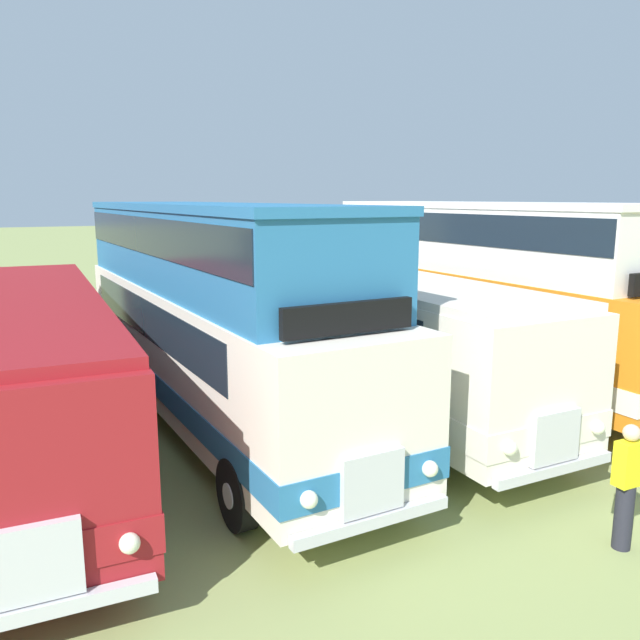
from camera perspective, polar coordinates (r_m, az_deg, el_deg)
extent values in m
plane|color=#8C9956|center=(12.63, -24.18, -11.48)|extent=(200.00, 200.00, 0.00)
cube|color=maroon|center=(12.01, -24.79, -4.11)|extent=(2.71, 10.67, 2.30)
cube|color=maroon|center=(12.17, -24.57, -6.84)|extent=(2.75, 10.71, 0.44)
cube|color=#19232D|center=(12.27, -25.02, -0.95)|extent=(2.69, 8.27, 0.76)
cube|color=#19232D|center=(6.79, -25.01, -9.54)|extent=(2.20, 0.14, 0.90)
cube|color=silver|center=(7.20, -24.17, -19.23)|extent=(0.90, 0.14, 0.80)
cube|color=silver|center=(7.43, -23.84, -22.70)|extent=(2.30, 0.19, 0.16)
sphere|color=#EAEACC|center=(7.23, -16.64, -18.58)|extent=(0.22, 0.22, 0.22)
cube|color=maroon|center=(11.77, -25.26, 1.64)|extent=(2.66, 10.27, 0.14)
cylinder|color=black|center=(8.98, -16.38, -16.61)|extent=(0.30, 1.05, 1.04)
cylinder|color=silver|center=(9.00, -15.40, -16.50)|extent=(0.03, 0.36, 0.36)
cylinder|color=black|center=(15.73, -20.32, -4.83)|extent=(0.30, 1.05, 1.04)
cylinder|color=silver|center=(15.74, -19.77, -4.79)|extent=(0.03, 0.36, 0.36)
cube|color=silver|center=(12.93, -9.41, -2.22)|extent=(3.11, 11.44, 2.30)
cube|color=teal|center=(13.07, -9.32, -4.78)|extent=(3.15, 11.48, 0.44)
cube|color=#19232D|center=(13.18, -10.07, 0.67)|extent=(3.01, 9.05, 0.76)
cube|color=#19232D|center=(7.87, 4.39, -5.76)|extent=(2.20, 0.22, 0.90)
cube|color=silver|center=(8.23, 4.69, -14.32)|extent=(0.91, 0.17, 0.80)
cube|color=silver|center=(8.43, 4.76, -17.47)|extent=(2.30, 0.26, 0.16)
sphere|color=#EAEACC|center=(8.71, 9.80, -12.96)|extent=(0.22, 0.22, 0.22)
sphere|color=#EAEACC|center=(7.81, -0.99, -15.75)|extent=(0.22, 0.22, 0.22)
cube|color=teal|center=(12.87, -10.05, 6.27)|extent=(2.96, 10.54, 1.50)
cube|color=teal|center=(12.83, -10.17, 9.92)|extent=(3.03, 10.64, 0.14)
cube|color=#19232D|center=(12.85, -10.09, 7.60)|extent=(3.00, 10.44, 0.68)
cube|color=black|center=(8.09, 2.57, 0.20)|extent=(1.90, 0.22, 0.40)
cylinder|color=black|center=(10.30, 4.91, -12.48)|extent=(0.34, 1.05, 1.04)
cylinder|color=silver|center=(10.38, 5.61, -12.31)|extent=(0.04, 0.36, 0.36)
cylinder|color=black|center=(9.33, -7.35, -15.15)|extent=(0.34, 1.05, 1.04)
cylinder|color=silver|center=(9.28, -8.25, -15.31)|extent=(0.04, 0.36, 0.36)
cylinder|color=black|center=(17.11, -10.02, -3.07)|extent=(0.34, 1.05, 1.04)
cylinder|color=silver|center=(17.16, -9.54, -3.01)|extent=(0.04, 0.36, 0.36)
cylinder|color=black|center=(16.55, -17.58, -3.90)|extent=(0.34, 1.05, 1.04)
cylinder|color=silver|center=(16.52, -18.09, -3.96)|extent=(0.04, 0.36, 0.36)
cube|color=silver|center=(13.70, 5.36, -1.37)|extent=(2.69, 9.73, 2.30)
cube|color=silver|center=(13.84, 5.31, -3.80)|extent=(2.73, 9.77, 0.44)
cube|color=#19232D|center=(13.92, 4.52, 1.35)|extent=(2.67, 7.33, 0.76)
cube|color=#19232D|center=(9.96, 20.27, -2.85)|extent=(2.20, 0.14, 0.90)
cube|color=silver|center=(10.24, 20.26, -9.79)|extent=(0.90, 0.14, 0.80)
cube|color=silver|center=(10.41, 20.20, -12.42)|extent=(2.30, 0.19, 0.16)
sphere|color=#EAEACC|center=(10.89, 23.57, -8.80)|extent=(0.22, 0.22, 0.22)
sphere|color=#EAEACC|center=(9.63, 16.58, -10.90)|extent=(0.22, 0.22, 0.22)
cube|color=silver|center=(13.50, 5.45, 3.69)|extent=(2.64, 9.33, 0.14)
cylinder|color=black|center=(12.29, 18.11, -9.06)|extent=(0.30, 1.05, 1.04)
cylinder|color=silver|center=(12.39, 18.61, -8.92)|extent=(0.03, 0.36, 0.36)
cylinder|color=black|center=(10.86, 9.31, -11.32)|extent=(0.30, 1.05, 1.04)
cylinder|color=silver|center=(10.78, 8.65, -11.47)|extent=(0.03, 0.36, 0.36)
cylinder|color=black|center=(17.09, 3.11, -2.94)|extent=(0.30, 1.05, 1.04)
cylinder|color=silver|center=(17.16, 3.54, -2.88)|extent=(0.03, 0.36, 0.36)
cylinder|color=black|center=(16.09, -4.02, -3.82)|extent=(0.30, 1.05, 1.04)
cylinder|color=silver|center=(16.03, -4.51, -3.88)|extent=(0.03, 0.36, 0.36)
cube|color=orange|center=(16.22, 14.64, 0.24)|extent=(2.94, 10.27, 2.30)
cube|color=white|center=(16.34, 14.53, -1.83)|extent=(2.98, 10.31, 0.44)
cube|color=#19232D|center=(16.42, 13.79, 2.52)|extent=(2.86, 7.87, 0.76)
cube|color=white|center=(16.17, 14.36, 7.01)|extent=(2.80, 9.37, 1.50)
cube|color=white|center=(16.14, 14.49, 9.91)|extent=(2.86, 9.47, 0.14)
cube|color=#19232D|center=(16.16, 14.41, 8.07)|extent=(2.83, 9.27, 0.68)
cylinder|color=black|center=(15.13, 26.71, -5.95)|extent=(0.32, 1.05, 1.04)
cylinder|color=black|center=(13.36, 20.96, -7.63)|extent=(0.32, 1.05, 1.04)
cylinder|color=silver|center=(13.25, 20.53, -7.75)|extent=(0.04, 0.36, 0.36)
cylinder|color=black|center=(19.62, 10.44, -1.29)|extent=(0.32, 1.05, 1.04)
cylinder|color=silver|center=(19.72, 10.78, -1.24)|extent=(0.04, 0.36, 0.36)
cylinder|color=black|center=(18.30, 4.80, -2.03)|extent=(0.32, 1.05, 1.04)
cylinder|color=silver|center=(18.22, 4.40, -2.08)|extent=(0.04, 0.36, 0.36)
cylinder|color=#23232D|center=(9.70, 25.49, -15.57)|extent=(0.24, 0.24, 0.90)
cube|color=yellow|center=(9.40, 25.87, -11.45)|extent=(0.36, 0.22, 0.60)
sphere|color=beige|center=(9.26, 26.09, -9.04)|extent=(0.22, 0.22, 0.22)
cylinder|color=#8C704C|center=(21.54, -25.17, -1.06)|extent=(0.08, 0.08, 1.05)
cylinder|color=#8C704C|center=(22.57, -8.02, 0.38)|extent=(0.08, 0.08, 1.05)
cylinder|color=#8C704C|center=(25.37, 6.47, 1.58)|extent=(0.08, 0.08, 1.05)
cylinder|color=beige|center=(21.47, -25.25, 0.00)|extent=(26.70, 0.03, 0.03)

